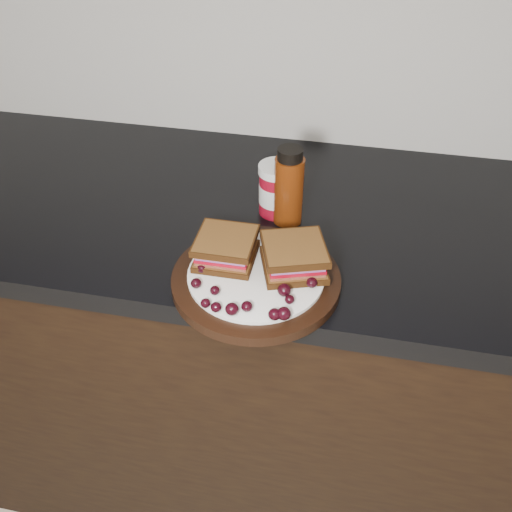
{
  "coord_description": "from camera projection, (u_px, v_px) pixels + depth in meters",
  "views": [
    {
      "loc": [
        0.33,
        0.79,
        1.54
      ],
      "look_at": [
        0.19,
        1.48,
        0.96
      ],
      "focal_mm": 40.0,
      "sensor_mm": 36.0,
      "label": 1
    }
  ],
  "objects": [
    {
      "name": "grape_9",
      "position": [
        284.0,
        290.0,
        0.89
      ],
      "size": [
        0.02,
        0.02,
        0.02
      ],
      "primitive_type": "ellipsoid",
      "color": "black",
      "rests_on": "plate"
    },
    {
      "name": "grape_13",
      "position": [
        297.0,
        254.0,
        0.96
      ],
      "size": [
        0.02,
        0.02,
        0.02
      ],
      "primitive_type": "ellipsoid",
      "color": "black",
      "rests_on": "plate"
    },
    {
      "name": "grape_1",
      "position": [
        215.0,
        290.0,
        0.89
      ],
      "size": [
        0.02,
        0.02,
        0.01
      ],
      "primitive_type": "ellipsoid",
      "color": "black",
      "rests_on": "plate"
    },
    {
      "name": "grape_6",
      "position": [
        274.0,
        314.0,
        0.85
      ],
      "size": [
        0.02,
        0.02,
        0.02
      ],
      "primitive_type": "ellipsoid",
      "color": "black",
      "rests_on": "plate"
    },
    {
      "name": "grape_14",
      "position": [
        225.0,
        248.0,
        0.97
      ],
      "size": [
        0.02,
        0.02,
        0.02
      ],
      "primitive_type": "ellipsoid",
      "color": "black",
      "rests_on": "plate"
    },
    {
      "name": "grape_3",
      "position": [
        216.0,
        307.0,
        0.86
      ],
      "size": [
        0.02,
        0.02,
        0.02
      ],
      "primitive_type": "ellipsoid",
      "color": "black",
      "rests_on": "plate"
    },
    {
      "name": "grape_5",
      "position": [
        247.0,
        306.0,
        0.86
      ],
      "size": [
        0.02,
        0.02,
        0.02
      ],
      "primitive_type": "ellipsoid",
      "color": "black",
      "rests_on": "plate"
    },
    {
      "name": "grape_10",
      "position": [
        312.0,
        283.0,
        0.9
      ],
      "size": [
        0.02,
        0.02,
        0.02
      ],
      "primitive_type": "ellipsoid",
      "color": "black",
      "rests_on": "plate"
    },
    {
      "name": "grape_17",
      "position": [
        202.0,
        268.0,
        0.93
      ],
      "size": [
        0.02,
        0.02,
        0.02
      ],
      "primitive_type": "ellipsoid",
      "color": "black",
      "rests_on": "plate"
    },
    {
      "name": "sandwich_left",
      "position": [
        226.0,
        248.0,
        0.95
      ],
      "size": [
        0.1,
        0.1,
        0.04
      ],
      "primitive_type": null,
      "rotation": [
        0.0,
        0.0,
        0.0
      ],
      "color": "brown",
      "rests_on": "plate"
    },
    {
      "name": "plate",
      "position": [
        256.0,
        280.0,
        0.94
      ],
      "size": [
        0.28,
        0.28,
        0.02
      ],
      "primitive_type": "cylinder",
      "color": "black",
      "rests_on": "countertop"
    },
    {
      "name": "grape_2",
      "position": [
        206.0,
        303.0,
        0.87
      ],
      "size": [
        0.02,
        0.02,
        0.01
      ],
      "primitive_type": "ellipsoid",
      "color": "black",
      "rests_on": "plate"
    },
    {
      "name": "condiment_jar",
      "position": [
        277.0,
        189.0,
        1.08
      ],
      "size": [
        0.09,
        0.09,
        0.1
      ],
      "primitive_type": "cylinder",
      "rotation": [
        0.0,
        0.0,
        0.35
      ],
      "color": "maroon",
      "rests_on": "countertop"
    },
    {
      "name": "grape_8",
      "position": [
        290.0,
        300.0,
        0.88
      ],
      "size": [
        0.02,
        0.02,
        0.01
      ],
      "primitive_type": "ellipsoid",
      "color": "black",
      "rests_on": "plate"
    },
    {
      "name": "countertop",
      "position": [
        187.0,
        208.0,
        1.16
      ],
      "size": [
        3.98,
        0.6,
        0.04
      ],
      "primitive_type": "cube",
      "color": "black",
      "rests_on": "base_cabinets"
    },
    {
      "name": "grape_11",
      "position": [
        297.0,
        269.0,
        0.93
      ],
      "size": [
        0.02,
        0.02,
        0.02
      ],
      "primitive_type": "ellipsoid",
      "color": "black",
      "rests_on": "plate"
    },
    {
      "name": "grape_18",
      "position": [
        225.0,
        243.0,
        0.98
      ],
      "size": [
        0.02,
        0.02,
        0.02
      ],
      "primitive_type": "ellipsoid",
      "color": "black",
      "rests_on": "plate"
    },
    {
      "name": "sandwich_right",
      "position": [
        294.0,
        257.0,
        0.93
      ],
      "size": [
        0.13,
        0.13,
        0.05
      ],
      "primitive_type": null,
      "rotation": [
        0.0,
        0.0,
        0.32
      ],
      "color": "brown",
      "rests_on": "plate"
    },
    {
      "name": "oil_bottle",
      "position": [
        289.0,
        186.0,
        1.04
      ],
      "size": [
        0.06,
        0.06,
        0.15
      ],
      "primitive_type": "cylinder",
      "rotation": [
        0.0,
        0.0,
        0.16
      ],
      "color": "#552008",
      "rests_on": "countertop"
    },
    {
      "name": "base_cabinets",
      "position": [
        201.0,
        355.0,
        1.44
      ],
      "size": [
        3.96,
        0.58,
        0.86
      ],
      "primitive_type": "cube",
      "color": "black",
      "rests_on": "ground_plane"
    },
    {
      "name": "grape_19",
      "position": [
        218.0,
        253.0,
        0.96
      ],
      "size": [
        0.02,
        0.02,
        0.02
      ],
      "primitive_type": "ellipsoid",
      "color": "black",
      "rests_on": "plate"
    },
    {
      "name": "grape_0",
      "position": [
        196.0,
        283.0,
        0.9
      ],
      "size": [
        0.02,
        0.02,
        0.02
      ],
      "primitive_type": "ellipsoid",
      "color": "black",
      "rests_on": "plate"
    },
    {
      "name": "grape_4",
      "position": [
        232.0,
        309.0,
        0.86
      ],
      "size": [
        0.02,
        0.02,
        0.02
      ],
      "primitive_type": "ellipsoid",
      "color": "black",
      "rests_on": "plate"
    },
    {
      "name": "grape_15",
      "position": [
        227.0,
        255.0,
        0.96
      ],
      "size": [
        0.02,
        0.02,
        0.02
      ],
      "primitive_type": "ellipsoid",
      "color": "black",
      "rests_on": "plate"
    },
    {
      "name": "grape_12",
      "position": [
        301.0,
        267.0,
        0.93
      ],
      "size": [
        0.02,
        0.02,
        0.02
      ],
      "primitive_type": "ellipsoid",
      "color": "black",
      "rests_on": "plate"
    },
    {
      "name": "grape_7",
      "position": [
        284.0,
        314.0,
        0.85
      ],
      "size": [
        0.02,
        0.02,
        0.02
      ],
      "primitive_type": "ellipsoid",
      "color": "black",
      "rests_on": "plate"
    },
    {
      "name": "grape_20",
      "position": [
        219.0,
        267.0,
        0.93
      ],
      "size": [
        0.02,
        0.02,
        0.02
      ],
      "primitive_type": "ellipsoid",
      "color": "black",
      "rests_on": "plate"
    },
    {
      "name": "grape_16",
      "position": [
        207.0,
        258.0,
        0.95
      ],
      "size": [
        0.02,
        0.02,
        0.02
      ],
      "primitive_type": "ellipsoid",
      "color": "black",
      "rests_on": "plate"
    }
  ]
}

